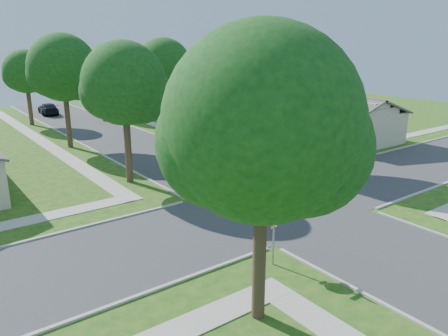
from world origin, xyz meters
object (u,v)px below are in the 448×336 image
tree_e_mid (164,69)px  tree_ne_corner (306,91)px  tree_e_far (110,66)px  tree_sw_corner (264,132)px  car_curb_east (113,116)px  tree_w_near (125,87)px  car_driveway (269,152)px  car_curb_west (48,109)px  stop_sign_sw (274,219)px  stop_sign_ne (281,144)px  house_ne_near (321,121)px  tree_e_near (243,86)px  house_ne_far (212,101)px  tree_w_mid (64,71)px  tree_w_far (26,74)px

tree_e_mid → tree_ne_corner: 16.89m
tree_e_mid → tree_e_far: tree_e_mid is taller
tree_sw_corner → car_curb_east: tree_sw_corner is taller
tree_w_near → car_driveway: tree_w_near is taller
car_curb_east → car_curb_west: size_ratio=0.78×
tree_sw_corner → stop_sign_sw: bearing=40.0°
stop_sign_ne → tree_e_mid: (0.06, 16.31, 4.22)m
car_driveway → car_curb_west: size_ratio=0.95×
tree_e_far → tree_ne_corner: bearing=-86.9°
stop_sign_sw → house_ne_near: bearing=37.2°
car_curb_east → tree_e_near: bearing=-88.0°
house_ne_far → car_curb_west: (-17.19, 11.22, -0.82)m
tree_e_far → house_ne_near: (11.24, -23.01, -4.46)m
stop_sign_ne → tree_e_far: (0.05, 29.31, 3.95)m
tree_sw_corner → house_ne_far: bearing=56.9°
tree_w_mid → car_curb_west: size_ratio=1.98×
tree_sw_corner → house_ne_near: (23.43, 17.99, -4.75)m
car_driveway → stop_sign_ne: bearing=160.0°
tree_e_mid → house_ne_near: bearing=-41.7°
house_ne_near → car_curb_west: size_ratio=2.82×
stop_sign_ne → tree_e_mid: size_ratio=0.32×
tree_w_far → car_curb_east: bearing=-24.6°
stop_sign_ne → tree_ne_corner: bearing=-16.6°
tree_w_mid → tree_w_far: size_ratio=1.19×
tree_e_mid → tree_w_near: 15.25m
tree_w_near → house_ne_far: 29.10m
tree_w_near → car_driveway: 12.04m
tree_w_mid → tree_w_far: 13.04m
stop_sign_sw → tree_ne_corner: bearing=38.8°
tree_e_far → house_ne_near: 25.99m
tree_e_mid → tree_e_far: (-0.00, 13.00, -0.27)m
tree_sw_corner → tree_w_near: bearing=80.1°
house_ne_near → car_driveway: 10.68m
tree_w_mid → tree_sw_corner: (-2.80, -28.00, -0.23)m
tree_w_far → car_driveway: bearing=-68.2°
tree_sw_corner → tree_w_far: bearing=86.1°
car_driveway → car_curb_west: bearing=18.8°
stop_sign_sw → stop_sign_ne: 13.29m
stop_sign_ne → tree_w_near: (-9.34, 4.31, 4.08)m
tree_e_far → car_curb_west: size_ratio=1.81×
stop_sign_ne → tree_w_near: tree_w_near is taller
tree_w_near → tree_ne_corner: 12.02m
tree_e_mid → tree_w_far: size_ratio=1.15×
stop_sign_sw → house_ne_far: (20.69, 33.70, -0.51)m
stop_sign_sw → tree_w_far: size_ratio=0.37×
tree_e_mid → tree_ne_corner: size_ratio=1.06×
house_ne_near → tree_w_far: bearing=131.9°
tree_w_mid → house_ne_far: size_ratio=0.70×
stop_sign_ne → tree_w_far: (-9.35, 29.31, 3.48)m
tree_e_near → tree_e_far: (0.00, 25.00, 0.34)m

